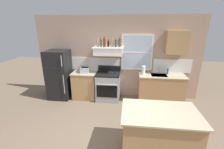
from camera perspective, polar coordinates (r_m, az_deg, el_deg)
ground_plane at (r=3.67m, az=-1.45°, el=-22.82°), size 16.00×16.00×0.00m
back_wall at (r=5.08m, az=2.22°, el=6.32°), size 5.40×0.11×2.70m
refrigerator at (r=5.36m, az=-19.24°, el=-0.07°), size 0.70×0.72×1.62m
counter_left_of_stove at (r=5.23m, az=-10.10°, el=-3.90°), size 0.79×0.63×0.91m
toaster at (r=4.98m, az=-10.20°, el=1.70°), size 0.30×0.20×0.19m
stove_range at (r=5.03m, az=-1.42°, el=-4.42°), size 0.76×0.69×1.09m
range_hood_shelf at (r=4.80m, az=-1.37°, el=8.90°), size 0.96×0.52×0.24m
bottle_rose_pink at (r=4.85m, az=-5.45°, el=11.73°), size 0.07×0.07×0.27m
bottle_olive_oil_square at (r=4.79m, az=-4.19°, el=11.72°), size 0.06×0.06×0.28m
bottle_red_label_wine at (r=4.73m, az=-2.90°, el=11.87°), size 0.07×0.07×0.32m
bottle_balsamic_dark at (r=4.78m, az=-1.39°, el=11.50°), size 0.06×0.06×0.23m
bottle_champagne_gold_foil at (r=4.79m, az=0.10°, el=11.81°), size 0.08×0.08×0.29m
bottle_blue_liqueur at (r=4.73m, az=1.42°, el=11.64°), size 0.07×0.07×0.27m
bottle_amber_wine at (r=4.73m, az=2.89°, el=11.73°), size 0.07×0.07×0.29m
counter_right_with_sink at (r=5.14m, az=17.85°, el=-4.95°), size 1.43×0.63×0.91m
sink_faucet at (r=5.00m, az=17.23°, el=2.13°), size 0.03×0.17×0.28m
paper_towel_roll at (r=4.85m, az=11.79°, el=1.59°), size 0.11×0.11×0.27m
dish_soap_bottle at (r=5.09m, az=20.23°, el=1.09°), size 0.06×0.06×0.18m
kitchen_island at (r=3.21m, az=17.01°, el=-20.16°), size 1.40×0.90×0.91m
upper_cabinet_right at (r=5.00m, az=23.20°, el=11.03°), size 0.64×0.32×0.70m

